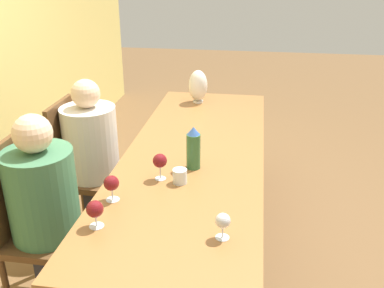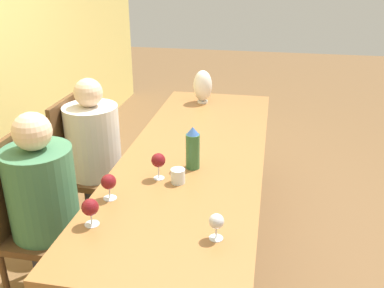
% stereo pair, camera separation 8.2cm
% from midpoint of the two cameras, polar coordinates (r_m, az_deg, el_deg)
% --- Properties ---
extents(ground_plane, '(14.00, 14.00, 0.00)m').
position_cam_midpoint_polar(ground_plane, '(3.09, -0.48, -13.86)').
color(ground_plane, brown).
extents(dining_table, '(2.55, 0.86, 0.75)m').
position_cam_midpoint_polar(dining_table, '(2.73, -0.53, -2.45)').
color(dining_table, '#936033').
rests_on(dining_table, ground_plane).
extents(water_bottle, '(0.08, 0.08, 0.26)m').
position_cam_midpoint_polar(water_bottle, '(2.45, -0.76, -0.57)').
color(water_bottle, '#336638').
rests_on(water_bottle, dining_table).
extents(water_tumbler, '(0.08, 0.08, 0.08)m').
position_cam_midpoint_polar(water_tumbler, '(2.33, -2.64, -4.32)').
color(water_tumbler, silver).
rests_on(water_tumbler, dining_table).
extents(vase, '(0.16, 0.16, 0.27)m').
position_cam_midpoint_polar(vase, '(3.60, 0.16, 7.75)').
color(vase, silver).
rests_on(vase, dining_table).
extents(wine_glass_0, '(0.08, 0.08, 0.14)m').
position_cam_midpoint_polar(wine_glass_0, '(2.19, -11.76, -5.21)').
color(wine_glass_0, silver).
rests_on(wine_glass_0, dining_table).
extents(wine_glass_1, '(0.07, 0.07, 0.12)m').
position_cam_midpoint_polar(wine_glass_1, '(1.87, 2.87, -10.27)').
color(wine_glass_1, silver).
rests_on(wine_glass_1, dining_table).
extents(wine_glass_2, '(0.08, 0.08, 0.13)m').
position_cam_midpoint_polar(wine_glass_2, '(2.00, -13.98, -8.49)').
color(wine_glass_2, silver).
rests_on(wine_glass_2, dining_table).
extents(wine_glass_3, '(0.08, 0.08, 0.15)m').
position_cam_midpoint_polar(wine_glass_3, '(2.34, -5.30, -2.30)').
color(wine_glass_3, silver).
rests_on(wine_glass_3, dining_table).
extents(chair_near, '(0.44, 0.44, 0.99)m').
position_cam_midpoint_polar(chair_near, '(2.59, -21.19, -9.77)').
color(chair_near, brown).
rests_on(chair_near, ground_plane).
extents(chair_far, '(0.44, 0.44, 0.99)m').
position_cam_midpoint_polar(chair_far, '(3.14, -15.10, -2.92)').
color(chair_far, brown).
rests_on(chair_far, ground_plane).
extents(person_near, '(0.37, 0.37, 1.17)m').
position_cam_midpoint_polar(person_near, '(2.50, -19.61, -8.22)').
color(person_near, '#2D2D38').
rests_on(person_near, ground_plane).
extents(person_far, '(0.37, 0.37, 1.16)m').
position_cam_midpoint_polar(person_far, '(3.06, -13.66, -1.51)').
color(person_far, '#2D2D38').
rests_on(person_far, ground_plane).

